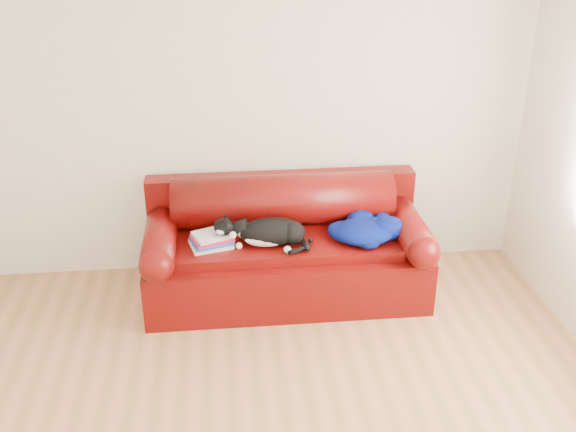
% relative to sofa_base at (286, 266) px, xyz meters
% --- Properties ---
extents(ground, '(4.50, 4.50, 0.00)m').
position_rel_sofa_base_xyz_m(ground, '(-0.30, -1.49, -0.24)').
color(ground, olive).
rests_on(ground, ground).
extents(room_shell, '(4.52, 4.02, 2.61)m').
position_rel_sofa_base_xyz_m(room_shell, '(-0.17, -1.48, 1.43)').
color(room_shell, beige).
rests_on(room_shell, ground).
extents(sofa_base, '(2.10, 0.90, 0.50)m').
position_rel_sofa_base_xyz_m(sofa_base, '(0.00, 0.00, 0.00)').
color(sofa_base, '#390204').
rests_on(sofa_base, ground).
extents(sofa_back, '(2.10, 1.01, 0.88)m').
position_rel_sofa_base_xyz_m(sofa_back, '(0.00, 0.24, 0.30)').
color(sofa_back, '#390204').
rests_on(sofa_back, ground).
extents(book_stack, '(0.34, 0.29, 0.10)m').
position_rel_sofa_base_xyz_m(book_stack, '(-0.55, -0.10, 0.31)').
color(book_stack, silver).
rests_on(book_stack, sofa_base).
extents(cat, '(0.65, 0.38, 0.25)m').
position_rel_sofa_base_xyz_m(cat, '(-0.13, -0.13, 0.36)').
color(cat, black).
rests_on(cat, sofa_base).
extents(blanket, '(0.65, 0.54, 0.17)m').
position_rel_sofa_base_xyz_m(blanket, '(0.59, -0.10, 0.34)').
color(blanket, '#020241').
rests_on(blanket, sofa_base).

